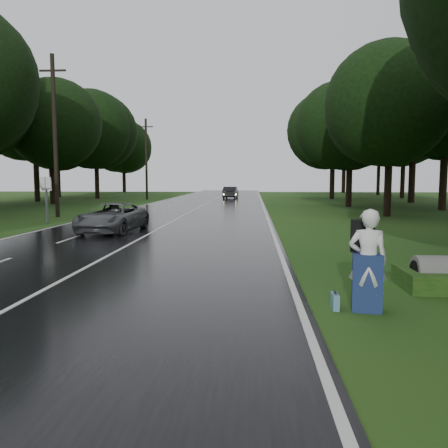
{
  "coord_description": "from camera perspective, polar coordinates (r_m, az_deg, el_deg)",
  "views": [
    {
      "loc": [
        4.84,
        -10.87,
        2.62
      ],
      "look_at": [
        3.88,
        4.29,
        1.1
      ],
      "focal_mm": 36.51,
      "sensor_mm": 36.0,
      "label": 1
    }
  ],
  "objects": [
    {
      "name": "road",
      "position": [
        31.36,
        -5.26,
        0.93
      ],
      "size": [
        12.0,
        140.0,
        0.04
      ],
      "primitive_type": "cube",
      "color": "black",
      "rests_on": "ground"
    },
    {
      "name": "tree_right_f",
      "position": [
        60.43,
        13.33,
        3.07
      ],
      "size": [
        9.68,
        9.68,
        15.12
      ],
      "primitive_type": null,
      "color": "black",
      "rests_on": "ground"
    },
    {
      "name": "tree_right_e",
      "position": [
        44.06,
        15.31,
        2.09
      ],
      "size": [
        8.43,
        8.43,
        13.17
      ],
      "primitive_type": null,
      "color": "black",
      "rests_on": "ground"
    },
    {
      "name": "road_sign_a",
      "position": [
        28.59,
        -21.29,
        0.06
      ],
      "size": [
        0.65,
        0.1,
        2.71
      ],
      "primitive_type": null,
      "color": "white",
      "rests_on": "ground"
    },
    {
      "name": "culvert",
      "position": [
        12.19,
        26.24,
        -7.3
      ],
      "size": [
        1.6,
        0.8,
        0.8
      ],
      "primitive_type": "cylinder",
      "rotation": [
        0.0,
        1.57,
        0.0
      ],
      "color": "slate",
      "rests_on": "ground"
    },
    {
      "name": "road_sign_b",
      "position": [
        28.71,
        -21.18,
        0.08
      ],
      "size": [
        0.61,
        0.1,
        2.53
      ],
      "primitive_type": null,
      "color": "white",
      "rests_on": "ground"
    },
    {
      "name": "suitcase",
      "position": [
        9.56,
        13.72,
        -9.38
      ],
      "size": [
        0.14,
        0.44,
        0.31
      ],
      "primitive_type": "cube",
      "rotation": [
        0.0,
        0.0,
        6.26
      ],
      "color": "teal",
      "rests_on": "ground"
    },
    {
      "name": "utility_pole_far",
      "position": [
        58.25,
        -9.62,
        3.05
      ],
      "size": [
        1.8,
        0.28,
        10.04
      ],
      "primitive_type": null,
      "color": "black",
      "rests_on": "ground"
    },
    {
      "name": "ground",
      "position": [
        12.19,
        -20.02,
        -7.05
      ],
      "size": [
        160.0,
        160.0,
        0.0
      ],
      "primitive_type": "plane",
      "color": "#254815",
      "rests_on": "ground"
    },
    {
      "name": "hitchhiker",
      "position": [
        9.42,
        17.5,
        -4.8
      ],
      "size": [
        0.81,
        0.75,
        2.04
      ],
      "color": "silver",
      "rests_on": "ground"
    },
    {
      "name": "tree_left_e",
      "position": [
        50.31,
        -20.61,
        2.35
      ],
      "size": [
        9.13,
        9.13,
        14.26
      ],
      "primitive_type": null,
      "color": "black",
      "rests_on": "ground"
    },
    {
      "name": "utility_pole_mid",
      "position": [
        33.18,
        -20.08,
        0.83
      ],
      "size": [
        1.8,
        0.28,
        10.85
      ],
      "primitive_type": null,
      "color": "black",
      "rests_on": "ground"
    },
    {
      "name": "lane_center",
      "position": [
        31.36,
        -5.26,
        0.97
      ],
      "size": [
        0.12,
        140.0,
        0.01
      ],
      "primitive_type": "cube",
      "color": "silver",
      "rests_on": "road"
    },
    {
      "name": "tree_left_f",
      "position": [
        62.29,
        -15.57,
        3.08
      ],
      "size": [
        9.78,
        9.78,
        15.28
      ],
      "primitive_type": null,
      "color": "black",
      "rests_on": "ground"
    },
    {
      "name": "far_car",
      "position": [
        59.38,
        0.84,
        3.95
      ],
      "size": [
        1.91,
        4.75,
        1.54
      ],
      "primitive_type": "imported",
      "rotation": [
        0.0,
        0.0,
        3.08
      ],
      "color": "black",
      "rests_on": "road"
    },
    {
      "name": "tree_right_d",
      "position": [
        33.74,
        19.72,
        0.92
      ],
      "size": [
        8.49,
        8.49,
        13.27
      ],
      "primitive_type": null,
      "color": "black",
      "rests_on": "ground"
    },
    {
      "name": "grey_car",
      "position": [
        22.76,
        -13.81,
        0.81
      ],
      "size": [
        2.75,
        5.22,
        1.4
      ],
      "primitive_type": "imported",
      "rotation": [
        0.0,
        0.0,
        6.2
      ],
      "color": "#494B4D",
      "rests_on": "road"
    }
  ]
}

